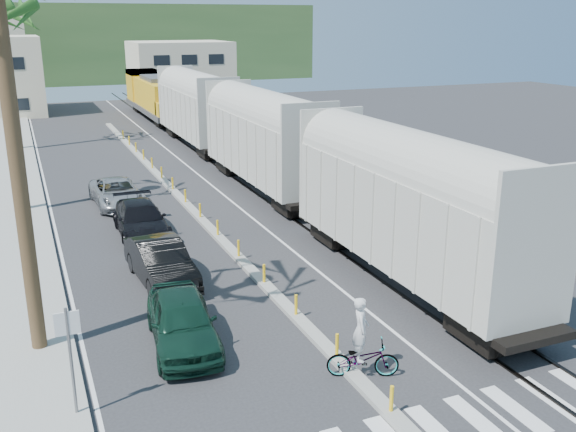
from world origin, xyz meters
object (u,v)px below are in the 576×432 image
(car_lead, at_px, (182,321))
(cyclist, at_px, (362,352))
(street_sign, at_px, (70,347))
(car_second, at_px, (161,262))

(car_lead, xyz_separation_m, cyclist, (4.17, -3.71, -0.07))
(street_sign, distance_m, cyclist, 7.72)
(car_lead, distance_m, car_second, 5.20)
(street_sign, relative_size, cyclist, 1.19)
(car_lead, relative_size, car_second, 0.98)
(street_sign, distance_m, car_lead, 4.46)
(car_second, xyz_separation_m, cyclist, (3.72, -8.89, -0.06))
(car_lead, height_order, car_second, car_lead)
(street_sign, xyz_separation_m, car_lead, (3.38, 2.66, -1.16))
(street_sign, height_order, car_second, street_sign)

